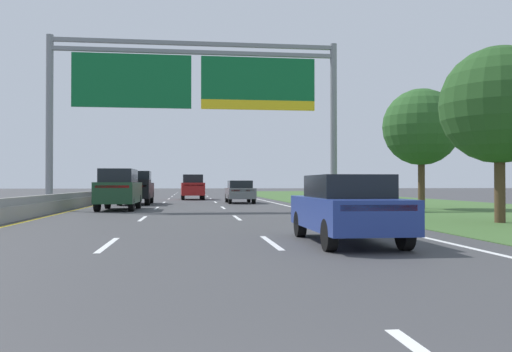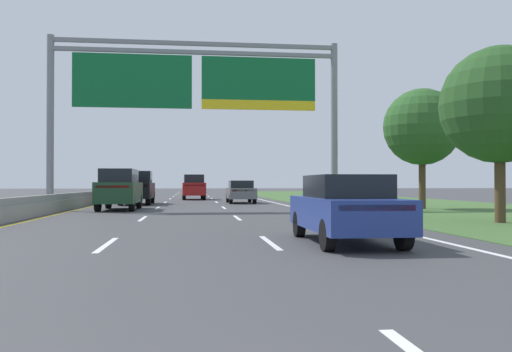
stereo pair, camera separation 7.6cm
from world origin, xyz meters
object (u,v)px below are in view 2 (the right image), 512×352
Objects in this scene: car_darkgreen_left_lane_suv at (120,189)px; roadside_tree_mid at (422,127)px; car_red_centre_lane_suv at (194,187)px; overhead_sign_gantry at (197,89)px; roadside_tree_near at (500,105)px; car_blue_right_lane_sedan at (346,208)px; pickup_truck_black at (137,188)px; car_grey_right_lane_sedan at (241,191)px.

car_darkgreen_left_lane_suv is 16.36m from roadside_tree_mid.
roadside_tree_mid is at bearing -148.58° from car_red_centre_lane_suv.
overhead_sign_gantry is at bearing 177.76° from roadside_tree_mid.
overhead_sign_gantry is 14.96m from roadside_tree_near.
car_red_centre_lane_suv is at bearing 6.00° from car_blue_right_lane_sedan.
overhead_sign_gantry reaches higher than car_darkgreen_left_lane_suv.
roadside_tree_near reaches higher than pickup_truck_black.
car_grey_right_lane_sedan is (3.16, 9.48, -5.48)m from overhead_sign_gantry.
overhead_sign_gantry reaches higher than car_grey_right_lane_sedan.
roadside_tree_near reaches higher than car_blue_right_lane_sedan.
roadside_tree_mid reaches higher than car_grey_right_lane_sedan.
car_blue_right_lane_sedan is (7.10, -23.99, -0.26)m from pickup_truck_black.
pickup_truck_black is at bearing 158.18° from car_red_centre_lane_suv.
pickup_truck_black is 1.14× the size of car_red_centre_lane_suv.
roadside_tree_mid reaches higher than car_darkgreen_left_lane_suv.
car_red_centre_lane_suv is (-0.08, 18.19, -5.20)m from overhead_sign_gantry.
roadside_tree_mid is at bearing -118.70° from pickup_truck_black.
car_darkgreen_left_lane_suv is (-0.15, -7.60, 0.02)m from pickup_truck_black.
car_darkgreen_left_lane_suv is at bearing 141.57° from car_grey_right_lane_sedan.
pickup_truck_black is at bearing 127.16° from roadside_tree_near.
roadside_tree_mid is at bearing -92.78° from car_darkgreen_left_lane_suv.
roadside_tree_mid is (1.70, 10.12, 0.31)m from roadside_tree_near.
car_grey_right_lane_sedan is 0.93× the size of car_red_centre_lane_suv.
overhead_sign_gantry is at bearing 178.68° from car_red_centre_lane_suv.
car_grey_right_lane_sedan is at bearing -78.93° from pickup_truck_black.
overhead_sign_gantry is 2.46× the size of roadside_tree_near.
car_darkgreen_left_lane_suv is 18.33m from roadside_tree_near.
car_blue_right_lane_sedan is at bearing -175.93° from car_red_centre_lane_suv.
car_grey_right_lane_sedan is 0.93× the size of car_darkgreen_left_lane_suv.
roadside_tree_near is at bearing -143.21° from pickup_truck_black.
car_blue_right_lane_sedan is at bearing -142.92° from roadside_tree_near.
pickup_truck_black is 18.31m from roadside_tree_mid.
roadside_tree_near is at bearing -52.55° from car_blue_right_lane_sedan.
roadside_tree_near is 0.95× the size of roadside_tree_mid.
overhead_sign_gantry is 17.16m from car_blue_right_lane_sedan.
car_grey_right_lane_sedan is at bearing -37.74° from car_darkgreen_left_lane_suv.
car_darkgreen_left_lane_suv is 0.73× the size of roadside_tree_mid.
car_red_centre_lane_suv is 34.28m from car_blue_right_lane_sedan.
car_blue_right_lane_sedan is at bearing -155.53° from car_darkgreen_left_lane_suv.
car_red_centre_lane_suv is at bearing -20.63° from pickup_truck_black.
car_blue_right_lane_sedan is 9.42m from roadside_tree_near.
pickup_truck_black is 10.79m from car_red_centre_lane_suv.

